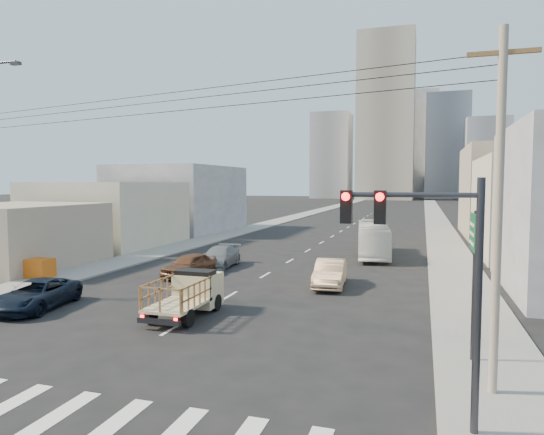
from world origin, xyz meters
The scene contains 25 objects.
ground centered at (0.00, 0.00, 0.00)m, with size 420.00×420.00×0.00m, color black.
sidewalk_left centered at (-11.75, 70.00, 0.06)m, with size 3.50×180.00×0.12m, color gray.
sidewalk_right centered at (11.75, 70.00, 0.06)m, with size 3.50×180.00×0.12m, color gray.
crosswalk centered at (0.02, -6.00, 0.01)m, with size 18.59×3.80×0.01m.
lane_dashes centered at (0.00, 53.00, 0.01)m, with size 0.15×104.00×0.01m.
flatbed_pickup centered at (-0.34, 3.89, 1.09)m, with size 1.95×4.41×1.90m.
navy_pickup centered at (-7.63, 2.87, 0.67)m, with size 2.24×4.85×1.35m, color black.
city_bus centered at (5.79, 24.44, 1.39)m, with size 2.33×9.97×2.78m, color silver.
sedan_brown centered at (-4.41, 12.12, 0.74)m, with size 1.74×4.33×1.47m, color brown.
sedan_tan centered at (4.60, 11.87, 0.76)m, with size 1.61×4.61×1.52m, color tan.
sedan_grey centered at (-4.03, 15.91, 0.71)m, with size 2.00×4.93×1.43m, color slate.
traffic_signal centered at (9.77, -3.51, 4.08)m, with size 3.23×0.35×6.00m.
green_sign centered at (11.16, 1.50, 3.74)m, with size 0.18×1.60×5.00m.
utility_pole centered at (11.50, -1.00, 5.19)m, with size 1.80×0.24×10.00m.
overhead_wires centered at (0.00, 1.50, 8.97)m, with size 23.01×5.02×0.72m.
crate_stack centered at (-13.00, 8.64, 0.69)m, with size 1.80×1.20×1.14m.
bldg_right_far centered at (20.00, 44.00, 5.00)m, with size 12.00×16.00×10.00m, color tan.
bldg_left_near centered at (-18.00, 12.00, 2.20)m, with size 9.00×10.00×4.40m, color tan.
bldg_left_mid centered at (-19.00, 24.00, 3.00)m, with size 11.00×12.00×6.00m, color #BEB599.
bldg_left_far centered at (-19.50, 39.00, 4.00)m, with size 12.00×16.00×8.00m, color gray.
high_rise_tower centered at (-4.00, 170.00, 30.00)m, with size 20.00×20.00×60.00m, color gray.
midrise_ne centered at (18.00, 185.00, 20.00)m, with size 16.00×16.00×40.00m, color gray.
midrise_nw centered at (-26.00, 180.00, 17.00)m, with size 15.00×15.00×34.00m, color gray.
midrise_back centered at (6.00, 200.00, 22.00)m, with size 18.00×18.00×44.00m, color gray.
midrise_east centered at (30.00, 165.00, 14.00)m, with size 14.00×14.00×28.00m, color gray.
Camera 1 is at (9.56, -15.20, 5.86)m, focal length 32.00 mm.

